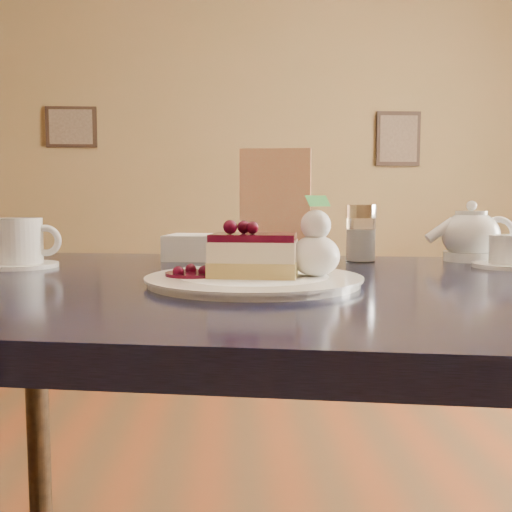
{
  "coord_description": "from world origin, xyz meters",
  "views": [
    {
      "loc": [
        0.08,
        -0.87,
        0.94
      ],
      "look_at": [
        0.12,
        -0.08,
        0.87
      ],
      "focal_mm": 40.0,
      "sensor_mm": 36.0,
      "label": 1
    }
  ],
  "objects_px": {
    "tea_set": "(477,240)",
    "dessert_plate": "(254,280)",
    "coffee_set": "(21,245)",
    "cheesecake_slice": "(254,255)",
    "main_table": "(258,331)"
  },
  "relations": [
    {
      "from": "cheesecake_slice",
      "to": "dessert_plate",
      "type": "bearing_deg",
      "value": 162.96
    },
    {
      "from": "dessert_plate",
      "to": "cheesecake_slice",
      "type": "xyz_separation_m",
      "value": [
        0.0,
        -0.0,
        0.04
      ]
    },
    {
      "from": "main_table",
      "to": "tea_set",
      "type": "xyz_separation_m",
      "value": [
        0.47,
        0.25,
        0.13
      ]
    },
    {
      "from": "dessert_plate",
      "to": "tea_set",
      "type": "distance_m",
      "value": 0.57
    },
    {
      "from": "main_table",
      "to": "cheesecake_slice",
      "type": "xyz_separation_m",
      "value": [
        -0.01,
        -0.05,
        0.13
      ]
    },
    {
      "from": "main_table",
      "to": "dessert_plate",
      "type": "height_order",
      "value": "dessert_plate"
    },
    {
      "from": "main_table",
      "to": "dessert_plate",
      "type": "relative_size",
      "value": 4.47
    },
    {
      "from": "dessert_plate",
      "to": "coffee_set",
      "type": "distance_m",
      "value": 0.51
    },
    {
      "from": "tea_set",
      "to": "dessert_plate",
      "type": "bearing_deg",
      "value": -147.61
    },
    {
      "from": "dessert_plate",
      "to": "main_table",
      "type": "bearing_deg",
      "value": 80.47
    },
    {
      "from": "dessert_plate",
      "to": "coffee_set",
      "type": "bearing_deg",
      "value": 150.27
    },
    {
      "from": "dessert_plate",
      "to": "cheesecake_slice",
      "type": "distance_m",
      "value": 0.04
    },
    {
      "from": "coffee_set",
      "to": "tea_set",
      "type": "height_order",
      "value": "tea_set"
    },
    {
      "from": "coffee_set",
      "to": "dessert_plate",
      "type": "bearing_deg",
      "value": -29.73
    },
    {
      "from": "cheesecake_slice",
      "to": "coffee_set",
      "type": "distance_m",
      "value": 0.51
    }
  ]
}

